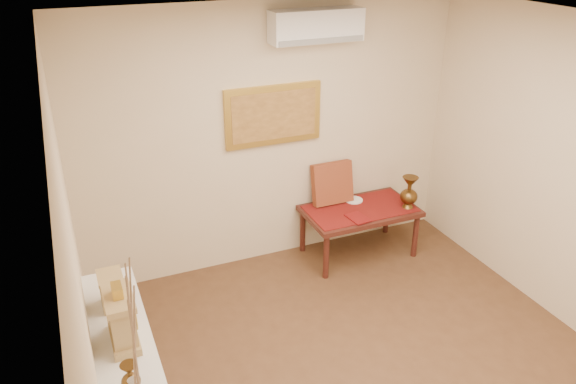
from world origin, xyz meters
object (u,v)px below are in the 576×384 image
brass_urn_tall (409,189)px  wooden_chest (112,290)px  low_table (360,214)px  mantel_clock (122,318)px  white_vase (139,378)px

brass_urn_tall → wooden_chest: bearing=-160.1°
low_table → mantel_clock: bearing=-147.2°
brass_urn_tall → wooden_chest: (-3.15, -1.14, 0.33)m
white_vase → wooden_chest: (-0.00, 1.35, -0.43)m
white_vase → brass_urn_tall: 4.09m
brass_urn_tall → low_table: size_ratio=0.36×
mantel_clock → wooden_chest: (-0.01, 0.39, -0.05)m
brass_urn_tall → low_table: (-0.49, 0.17, -0.29)m
white_vase → brass_urn_tall: bearing=38.3°
brass_urn_tall → wooden_chest: size_ratio=1.75×
mantel_clock → brass_urn_tall: bearing=26.1°
wooden_chest → low_table: size_ratio=0.20×
white_vase → low_table: bearing=45.0°
brass_urn_tall → low_table: brass_urn_tall is taller
low_table → white_vase: bearing=-135.0°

